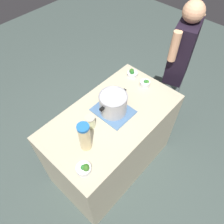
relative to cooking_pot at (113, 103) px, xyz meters
The scene contains 10 objects.
ground_plane 1.05m from the cooking_pot, 149.53° to the right, with size 8.00×8.00×0.00m, color #43524D.
counter_slab 0.58m from the cooking_pot, 149.53° to the right, with size 1.32×0.73×0.94m, color #BBB093.
dish_cloth 0.11m from the cooking_pot, ahead, with size 0.28×0.35×0.01m, color #4A6F9A.
cooking_pot is the anchor object (origin of this frame).
lemonade_pitcher 0.43m from the cooking_pot, 168.27° to the right, with size 0.10×0.10×0.28m.
mason_jar 0.26m from the cooking_pot, behind, with size 0.09×0.09×0.12m.
broccoli_bowl_front 0.62m from the cooking_pot, 158.25° to the right, with size 0.12×0.12×0.08m.
broccoli_bowl_center 0.54m from the cooking_pot, 19.86° to the left, with size 0.11×0.11×0.08m.
broccoli_bowl_back 0.47m from the cooking_pot, ahead, with size 0.10×0.10×0.08m.
person_cook 0.95m from the cooking_pot, ahead, with size 0.50×0.29×1.67m.
Camera 1 is at (-0.90, -0.82, 2.51)m, focal length 34.89 mm.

